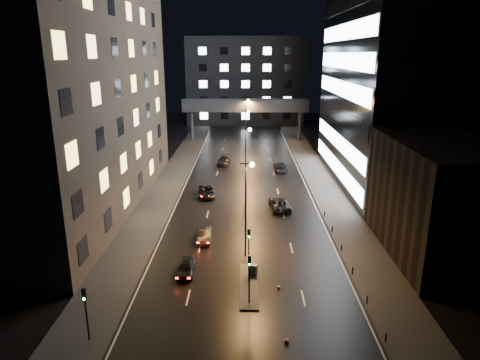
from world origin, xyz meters
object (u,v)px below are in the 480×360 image
(car_toward_a, at_px, (280,204))
(car_toward_b, at_px, (280,166))
(car_away_c, at_px, (206,192))
(car_away_a, at_px, (186,268))
(car_away_b, at_px, (205,235))
(car_away_d, at_px, (224,161))
(utility_cabinet, at_px, (253,270))

(car_toward_a, bearing_deg, car_toward_b, -100.85)
(car_away_c, height_order, car_toward_a, car_toward_a)
(car_away_a, bearing_deg, car_toward_a, 59.18)
(car_away_b, relative_size, car_away_c, 0.80)
(car_toward_a, bearing_deg, car_away_d, -76.06)
(car_away_a, relative_size, car_toward_a, 0.73)
(car_away_b, distance_m, car_toward_a, 13.88)
(car_away_d, bearing_deg, car_toward_b, -17.52)
(car_away_b, bearing_deg, car_away_c, 93.19)
(car_toward_a, distance_m, utility_cabinet, 18.85)
(car_toward_b, bearing_deg, car_away_d, -22.71)
(car_away_a, distance_m, car_away_c, 23.24)
(car_toward_b, xyz_separation_m, utility_cabinet, (-5.61, -38.40, -0.07))
(car_away_d, distance_m, car_toward_a, 25.56)
(car_away_c, xyz_separation_m, car_toward_b, (12.10, 14.64, 0.07))
(car_away_c, bearing_deg, utility_cabinet, -81.90)
(car_away_c, distance_m, car_toward_b, 18.99)
(car_toward_b, relative_size, utility_cabinet, 4.76)
(utility_cabinet, bearing_deg, car_away_a, -162.92)
(car_away_c, bearing_deg, car_away_b, -92.91)
(car_toward_b, bearing_deg, car_away_c, 48.98)
(car_toward_a, bearing_deg, car_away_b, 42.01)
(car_away_a, xyz_separation_m, car_away_b, (1.12, 7.58, 0.01))
(car_toward_b, bearing_deg, car_away_b, 68.70)
(car_toward_a, xyz_separation_m, car_toward_b, (1.66, 19.97, 0.04))
(car_away_b, distance_m, car_away_d, 34.35)
(car_toward_a, xyz_separation_m, utility_cabinet, (-3.95, -18.43, -0.03))
(car_toward_b, height_order, utility_cabinet, car_toward_b)
(car_toward_b, bearing_deg, utility_cabinet, 80.23)
(car_away_a, distance_m, car_away_b, 7.67)
(car_away_d, xyz_separation_m, utility_cabinet, (4.81, -42.45, -0.06))
(car_away_b, relative_size, utility_cabinet, 3.63)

